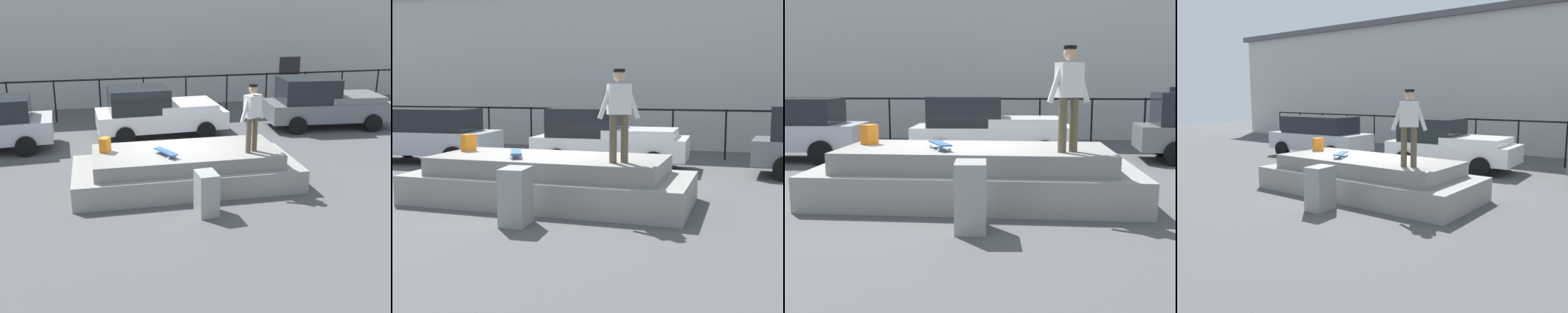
% 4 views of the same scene
% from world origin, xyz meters
% --- Properties ---
extents(ground_plane, '(60.00, 60.00, 0.00)m').
position_xyz_m(ground_plane, '(0.00, 0.00, 0.00)').
color(ground_plane, '#4C4C4F').
extents(concrete_ledge, '(5.76, 2.46, 0.95)m').
position_xyz_m(concrete_ledge, '(0.28, -0.48, 0.43)').
color(concrete_ledge, gray).
rests_on(concrete_ledge, ground_plane).
extents(skateboarder, '(0.75, 0.47, 1.72)m').
position_xyz_m(skateboarder, '(1.86, -0.97, 1.95)').
color(skateboarder, brown).
rests_on(skateboarder, concrete_ledge).
extents(skateboard, '(0.52, 0.80, 0.12)m').
position_xyz_m(skateboard, '(-0.30, -0.83, 1.05)').
color(skateboard, '#264C8C').
rests_on(skateboard, concrete_ledge).
extents(backpack, '(0.31, 0.34, 0.37)m').
position_xyz_m(backpack, '(-1.75, -0.21, 1.14)').
color(backpack, orange).
rests_on(backpack, concrete_ledge).
extents(car_white_pickup_mid, '(4.51, 2.25, 1.75)m').
position_xyz_m(car_white_pickup_mid, '(0.15, 4.29, 0.87)').
color(car_white_pickup_mid, white).
rests_on(car_white_pickup_mid, ground_plane).
extents(utility_box, '(0.48, 0.63, 0.99)m').
position_xyz_m(utility_box, '(0.39, -2.32, 0.50)').
color(utility_box, gray).
rests_on(utility_box, ground_plane).
extents(fence_row, '(24.06, 0.06, 1.65)m').
position_xyz_m(fence_row, '(-0.00, 6.99, 1.13)').
color(fence_row, black).
rests_on(fence_row, ground_plane).
extents(warehouse_building, '(36.18, 7.76, 6.51)m').
position_xyz_m(warehouse_building, '(0.00, 12.96, 3.27)').
color(warehouse_building, '#B2B2AD').
rests_on(warehouse_building, ground_plane).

